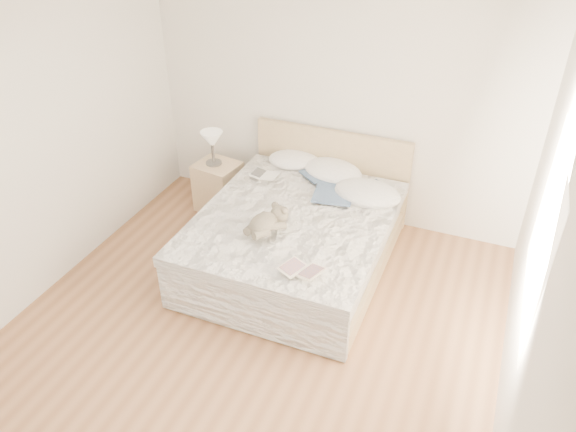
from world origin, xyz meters
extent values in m
cube|color=brown|center=(0.00, 0.00, 0.00)|extent=(4.00, 4.50, 0.00)
cube|color=white|center=(0.00, 0.00, 2.70)|extent=(4.00, 4.50, 0.00)
cube|color=silver|center=(0.00, 2.25, 1.35)|extent=(4.00, 0.02, 2.70)
cube|color=silver|center=(-2.00, 0.00, 1.35)|extent=(0.02, 4.50, 2.70)
cube|color=silver|center=(2.00, 0.00, 1.35)|extent=(0.02, 4.50, 2.70)
cube|color=white|center=(1.99, 0.30, 1.45)|extent=(0.02, 1.30, 1.10)
cube|color=tan|center=(0.00, 1.15, 0.10)|extent=(1.68, 2.08, 0.20)
cube|color=silver|center=(0.00, 1.15, 0.35)|extent=(1.60, 2.00, 0.30)
cube|color=silver|center=(0.00, 1.10, 0.54)|extent=(1.72, 2.05, 0.10)
cube|color=tan|center=(0.00, 2.19, 0.50)|extent=(1.70, 0.06, 1.00)
cube|color=tan|center=(-1.18, 1.79, 0.28)|extent=(0.51, 0.46, 0.56)
cylinder|color=#47443E|center=(-1.22, 1.79, 0.57)|extent=(0.17, 0.17, 0.02)
cylinder|color=#393430|center=(-1.22, 1.79, 0.70)|extent=(0.03, 0.03, 0.24)
cone|color=beige|center=(-1.22, 1.79, 0.85)|extent=(0.30, 0.30, 0.17)
ellipsoid|color=white|center=(-0.39, 2.07, 0.64)|extent=(0.62, 0.49, 0.16)
ellipsoid|color=white|center=(0.08, 1.98, 0.64)|extent=(0.75, 0.61, 0.19)
ellipsoid|color=white|center=(0.53, 1.69, 0.64)|extent=(0.70, 0.52, 0.20)
cube|color=white|center=(-0.55, 1.65, 0.63)|extent=(0.29, 0.21, 0.02)
cube|color=beige|center=(0.37, 0.35, 0.63)|extent=(0.38, 0.32, 0.02)
camera|label=1|loc=(1.60, -2.93, 3.45)|focal=35.00mm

